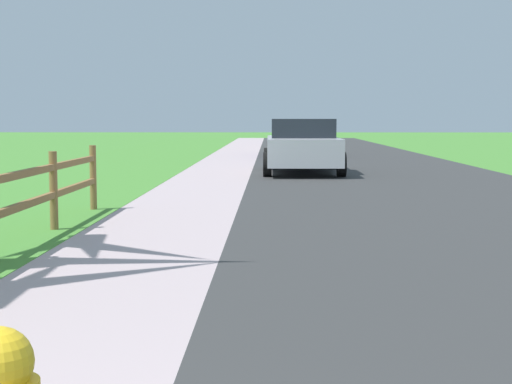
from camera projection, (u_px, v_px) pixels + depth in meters
The scene contains 7 objects.
ground_plane at pixel (254, 164), 25.76m from camera, with size 120.00×120.00×0.00m, color #478933.
road_asphalt at pixel (354, 161), 27.69m from camera, with size 7.00×66.00×0.01m, color #343434.
curb_concrete at pixel (172, 161), 27.81m from camera, with size 6.00×66.00×0.01m, color #B6A1A4.
grass_verge at pixel (130, 161), 27.84m from camera, with size 5.00×66.00×0.00m, color #478933.
parked_suv_silver at pixel (302, 146), 21.74m from camera, with size 2.17×4.91×1.51m.
parked_car_blue at pixel (296, 137), 31.58m from camera, with size 2.09×4.34×1.50m.
parked_car_white at pixel (294, 133), 40.91m from camera, with size 2.18×4.96×1.45m.
Camera 1 is at (0.56, -0.73, 1.52)m, focal length 54.63 mm.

